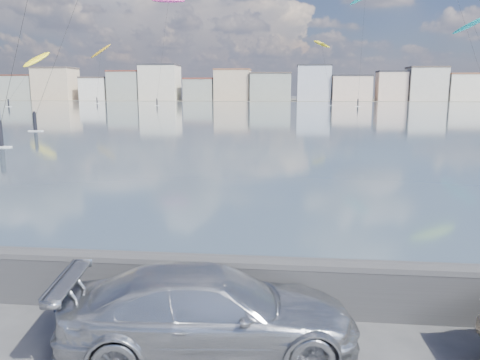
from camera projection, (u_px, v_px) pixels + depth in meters
The scene contains 10 objects.
bay_water at pixel (281, 110), 95.39m from camera, with size 500.00×177.00×0.00m, color #3C4A5F.
far_shore_strip at pixel (286, 100), 201.35m from camera, with size 500.00×60.00×0.00m, color #4C473D.
seawall at pixel (178, 279), 8.56m from camera, with size 400.00×0.36×1.08m.
far_buildings at pixel (289, 85), 186.41m from camera, with size 240.79×13.26×14.60m.
car_silver at pixel (210, 312), 7.13m from camera, with size 1.84×4.52×1.31m, color #B5B7BC.
kitesurfer_0 at pixel (36, 60), 123.07m from camera, with size 7.44×12.54×14.84m.
kitesurfer_2 at pixel (322, 45), 139.38m from camera, with size 6.39×20.15×19.74m.
kitesurfer_5 at pixel (474, 25), 91.80m from camera, with size 7.76×15.50×19.16m.
kitesurfer_13 at pixel (101, 52), 155.08m from camera, with size 7.90×13.12×19.77m.
kitesurfer_16 at pixel (168, 2), 126.65m from camera, with size 9.37×9.43×28.54m.
Camera 1 is at (1.98, -5.20, 3.97)m, focal length 35.00 mm.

